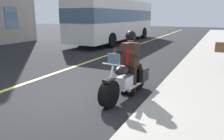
# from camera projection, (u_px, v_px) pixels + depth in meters

# --- Properties ---
(ground_plane) EXTENTS (80.00, 80.00, 0.00)m
(ground_plane) POSITION_uv_depth(u_px,v_px,m) (68.00, 98.00, 5.72)
(ground_plane) COLOR black
(lane_center_stripe) EXTENTS (60.00, 0.16, 0.01)m
(lane_center_stripe) POSITION_uv_depth(u_px,v_px,m) (16.00, 87.00, 6.59)
(lane_center_stripe) COLOR #E5DB4C
(lane_center_stripe) RESTS_ON ground_plane
(motorcycle_main) EXTENTS (2.22, 0.72, 1.26)m
(motorcycle_main) POSITION_uv_depth(u_px,v_px,m) (126.00, 80.00, 5.72)
(motorcycle_main) COLOR black
(motorcycle_main) RESTS_ON ground_plane
(rider_main) EXTENTS (0.66, 0.59, 1.74)m
(rider_main) POSITION_uv_depth(u_px,v_px,m) (130.00, 57.00, 5.73)
(rider_main) COLOR black
(rider_main) RESTS_ON ground_plane
(bus_near) EXTENTS (11.05, 2.70, 3.30)m
(bus_near) POSITION_uv_depth(u_px,v_px,m) (116.00, 19.00, 17.57)
(bus_near) COLOR white
(bus_near) RESTS_ON ground_plane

